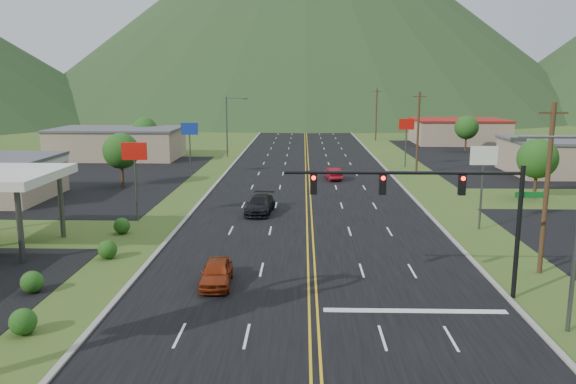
{
  "coord_description": "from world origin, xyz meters",
  "views": [
    {
      "loc": [
        -0.54,
        -14.09,
        11.08
      ],
      "look_at": [
        -1.45,
        19.52,
        4.5
      ],
      "focal_mm": 35.0,
      "sensor_mm": 36.0,
      "label": 1
    }
  ],
  "objects_px": {
    "car_dark_mid": "(260,205)",
    "traffic_signal": "(441,198)",
    "streetlight_east": "(571,220)",
    "car_red_far": "(333,174)",
    "streetlight_west": "(229,122)",
    "car_red_near": "(217,273)"
  },
  "relations": [
    {
      "from": "car_dark_mid",
      "to": "traffic_signal",
      "type": "bearing_deg",
      "value": -55.37
    },
    {
      "from": "streetlight_east",
      "to": "car_red_far",
      "type": "relative_size",
      "value": 2.18
    },
    {
      "from": "streetlight_west",
      "to": "car_red_far",
      "type": "xyz_separation_m",
      "value": [
        14.63,
        -19.91,
        -4.5
      ]
    },
    {
      "from": "car_dark_mid",
      "to": "car_red_far",
      "type": "distance_m",
      "value": 18.71
    },
    {
      "from": "streetlight_west",
      "to": "streetlight_east",
      "type": "bearing_deg",
      "value": -69.14
    },
    {
      "from": "traffic_signal",
      "to": "streetlight_east",
      "type": "distance_m",
      "value": 6.17
    },
    {
      "from": "car_red_far",
      "to": "streetlight_east",
      "type": "bearing_deg",
      "value": 93.68
    },
    {
      "from": "streetlight_east",
      "to": "streetlight_west",
      "type": "xyz_separation_m",
      "value": [
        -22.86,
        60.0,
        0.0
      ]
    },
    {
      "from": "streetlight_east",
      "to": "car_red_far",
      "type": "height_order",
      "value": "streetlight_east"
    },
    {
      "from": "car_red_near",
      "to": "car_dark_mid",
      "type": "xyz_separation_m",
      "value": [
        1.09,
        17.44,
        0.05
      ]
    },
    {
      "from": "car_dark_mid",
      "to": "car_red_near",
      "type": "bearing_deg",
      "value": -88.56
    },
    {
      "from": "traffic_signal",
      "to": "streetlight_west",
      "type": "bearing_deg",
      "value": 107.97
    },
    {
      "from": "traffic_signal",
      "to": "streetlight_west",
      "type": "distance_m",
      "value": 58.88
    },
    {
      "from": "car_red_near",
      "to": "car_red_far",
      "type": "relative_size",
      "value": 1.0
    },
    {
      "from": "car_dark_mid",
      "to": "streetlight_west",
      "type": "bearing_deg",
      "value": 106.39
    },
    {
      "from": "car_red_near",
      "to": "car_dark_mid",
      "type": "distance_m",
      "value": 17.47
    },
    {
      "from": "streetlight_east",
      "to": "streetlight_west",
      "type": "distance_m",
      "value": 64.21
    },
    {
      "from": "traffic_signal",
      "to": "streetlight_west",
      "type": "relative_size",
      "value": 1.46
    },
    {
      "from": "traffic_signal",
      "to": "streetlight_east",
      "type": "relative_size",
      "value": 1.46
    },
    {
      "from": "streetlight_west",
      "to": "car_dark_mid",
      "type": "relative_size",
      "value": 1.73
    },
    {
      "from": "car_red_near",
      "to": "car_red_far",
      "type": "xyz_separation_m",
      "value": [
        8.25,
        34.72,
        -0.02
      ]
    },
    {
      "from": "traffic_signal",
      "to": "car_dark_mid",
      "type": "xyz_separation_m",
      "value": [
        -10.69,
        18.81,
        -4.58
      ]
    }
  ]
}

